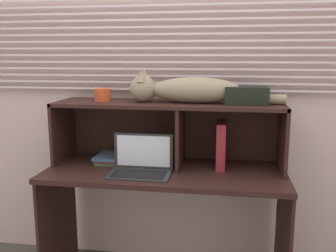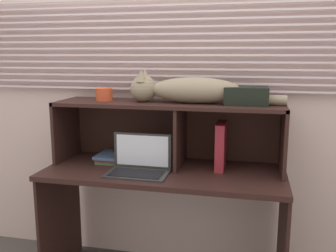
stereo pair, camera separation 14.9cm
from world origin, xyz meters
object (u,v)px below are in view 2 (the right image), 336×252
laptop (139,165)px  cat (186,90)px  small_basket (104,94)px  storage_box (246,96)px  binder_upright (221,145)px  book_stack (114,157)px

laptop → cat: bearing=39.8°
cat → small_basket: 0.52m
small_basket → storage_box: size_ratio=0.42×
binder_upright → small_basket: 0.80m
small_basket → cat: bearing=0.0°
storage_box → laptop: bearing=-161.6°
cat → book_stack: cat is taller
book_stack → binder_upright: bearing=-0.2°
binder_upright → laptop: bearing=-156.5°
small_basket → laptop: bearing=-34.7°
cat → storage_box: bearing=0.0°
cat → laptop: 0.53m
laptop → small_basket: bearing=145.3°
laptop → small_basket: small_basket is taller
storage_box → cat: bearing=180.0°
binder_upright → small_basket: size_ratio=2.71×
laptop → binder_upright: binder_upright is taller
small_basket → storage_box: 0.88m
cat → storage_box: size_ratio=3.72×
binder_upright → small_basket: small_basket is taller
book_stack → small_basket: size_ratio=2.30×
laptop → book_stack: laptop is taller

